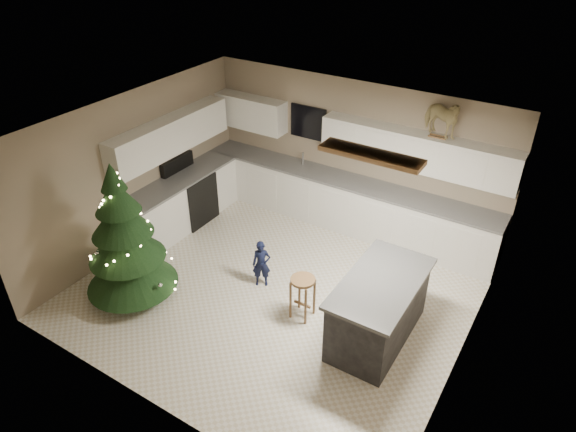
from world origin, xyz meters
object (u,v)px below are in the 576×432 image
Objects in this scene: bar_stool at (303,288)px; rocking_horse at (441,118)px; island at (378,309)px; toddler at (262,264)px; christmas_tree at (126,245)px.

rocking_horse is (0.83, 2.59, 1.82)m from bar_stool.
island is at bearing 10.00° from bar_stool.
toddler is (-0.89, 0.28, -0.11)m from bar_stool.
toddler is at bearing 162.71° from bar_stool.
toddler is at bearing 177.36° from island.
christmas_tree is at bearing -172.49° from toddler.
bar_stool is at bearing -170.00° from island.
christmas_tree is (-3.44, -1.12, 0.42)m from island.
toddler is at bearing 164.91° from rocking_horse.
bar_stool is at bearing -176.28° from rocking_horse.
bar_stool is 3.27m from rocking_horse.
island is 1.95m from toddler.
rocking_horse is at bearing 47.60° from christmas_tree.
island is 3.03m from rocking_horse.
toddler is 3.47m from rocking_horse.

